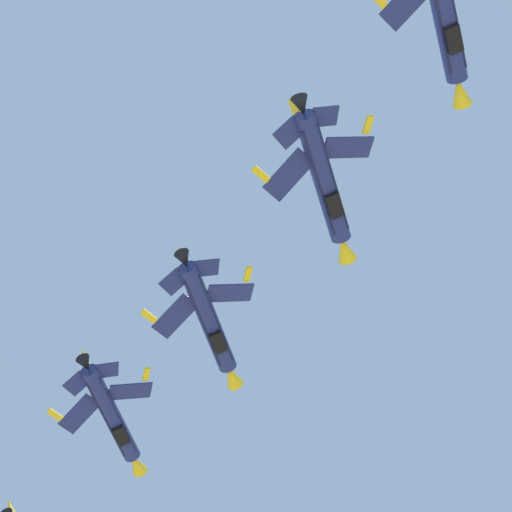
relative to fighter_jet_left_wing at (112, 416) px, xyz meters
name	(u,v)px	position (x,y,z in m)	size (l,w,h in m)	color
fighter_jet_left_wing	(112,416)	(0.00, 0.00, 0.00)	(10.34, 15.00, 4.73)	navy
fighter_jet_right_wing	(209,321)	(7.59, -14.33, -1.07)	(10.36, 15.00, 4.66)	navy
fighter_jet_left_outer	(324,181)	(14.57, -31.48, -2.73)	(10.26, 15.00, 4.92)	navy
fighter_jet_right_outer	(444,12)	(20.89, -45.93, -0.17)	(10.34, 15.00, 4.73)	navy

